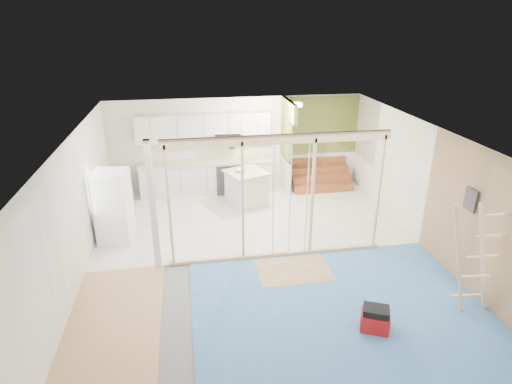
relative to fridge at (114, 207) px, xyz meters
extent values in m
cube|color=slate|center=(3.03, -1.27, -0.81)|extent=(7.00, 8.00, 0.01)
cube|color=white|center=(3.03, -1.27, 1.79)|extent=(7.00, 8.00, 0.01)
cube|color=white|center=(3.03, 2.73, 0.49)|extent=(7.00, 0.01, 2.60)
cube|color=white|center=(3.03, -5.27, 0.49)|extent=(7.00, 0.01, 2.60)
cube|color=white|center=(-0.47, -1.27, 0.49)|extent=(0.01, 8.00, 2.60)
cube|color=white|center=(6.53, -1.27, 0.49)|extent=(0.01, 8.00, 2.60)
cube|color=silver|center=(3.03, 0.73, -0.80)|extent=(7.00, 4.00, 0.02)
cube|color=#4A86B4|center=(4.03, -3.27, -0.80)|extent=(5.00, 4.00, 0.02)
cube|color=tan|center=(0.28, -3.27, -0.80)|extent=(1.50, 4.00, 0.02)
cube|color=tan|center=(3.53, -1.87, -0.79)|extent=(1.40, 1.00, 0.01)
cube|color=#E5B98C|center=(3.33, -1.27, 1.69)|extent=(4.40, 0.09, 0.18)
cube|color=#E5B98C|center=(3.33, -1.27, -0.76)|extent=(4.40, 0.09, 0.06)
cube|color=silver|center=(0.93, -1.27, 0.49)|extent=(0.12, 0.14, 2.60)
cube|color=#E5B98C|center=(1.23, -1.27, 0.49)|extent=(0.04, 0.09, 2.40)
cube|color=#E5B98C|center=(2.63, -1.27, 0.49)|extent=(0.05, 0.09, 2.40)
cube|color=#E5B98C|center=(4.03, -1.27, 0.49)|extent=(0.04, 0.09, 2.40)
cube|color=#E5B98C|center=(5.43, -1.27, 0.49)|extent=(0.04, 0.09, 2.40)
cylinder|color=silver|center=(3.23, -1.30, 0.41)|extent=(0.02, 0.02, 2.35)
cylinder|color=silver|center=(3.93, -1.25, 0.41)|extent=(0.02, 0.02, 2.35)
cylinder|color=silver|center=(3.58, -1.27, 0.41)|extent=(0.02, 0.02, 2.35)
cube|color=silver|center=(2.13, 2.43, -0.37)|extent=(3.60, 0.60, 0.88)
cube|color=#B9B191|center=(2.13, 2.43, 0.10)|extent=(3.66, 0.64, 0.05)
cube|color=silver|center=(-0.17, 1.33, -0.37)|extent=(0.60, 1.60, 0.88)
cube|color=#B9B191|center=(-0.17, 1.33, 0.10)|extent=(0.64, 1.64, 0.05)
cube|color=silver|center=(2.13, 2.55, 1.04)|extent=(3.60, 0.34, 0.75)
cube|color=white|center=(2.73, 2.51, 0.74)|extent=(0.72, 0.38, 0.36)
cube|color=black|center=(2.73, 2.32, 0.74)|extent=(0.68, 0.02, 0.30)
cube|color=olive|center=(4.33, 2.28, 0.99)|extent=(0.10, 0.90, 1.60)
cube|color=white|center=(4.33, 2.28, -0.36)|extent=(0.10, 0.90, 0.90)
cube|color=olive|center=(4.33, 1.58, 1.54)|extent=(0.10, 0.50, 0.50)
cube|color=olive|center=(5.43, 2.70, 0.94)|extent=(2.20, 0.04, 1.60)
cube|color=white|center=(5.43, 2.70, -0.36)|extent=(2.20, 0.04, 0.90)
cube|color=brown|center=(5.38, 1.93, -0.71)|extent=(1.70, 0.26, 0.20)
cube|color=brown|center=(5.38, 2.19, -0.51)|extent=(1.70, 0.26, 0.20)
cube|color=brown|center=(5.38, 2.45, -0.31)|extent=(1.70, 0.26, 0.20)
cube|color=brown|center=(5.38, 2.71, -0.11)|extent=(1.70, 0.26, 0.20)
torus|color=black|center=(2.73, 0.63, 1.24)|extent=(0.52, 0.52, 0.02)
cylinder|color=black|center=(2.58, 0.63, 1.49)|extent=(0.01, 0.01, 0.50)
cylinder|color=black|center=(2.88, 0.63, 1.49)|extent=(0.01, 0.01, 0.50)
cylinder|color=#3C3B41|center=(2.63, 0.53, 1.09)|extent=(0.14, 0.14, 0.14)
cylinder|color=#3C3B41|center=(2.85, 0.73, 1.11)|extent=(0.12, 0.12, 0.12)
cube|color=#A18557|center=(6.51, -3.27, 0.49)|extent=(0.02, 4.00, 2.60)
cube|color=#3C3B41|center=(6.46, -2.67, 0.84)|extent=(0.04, 0.30, 0.40)
cylinder|color=#FFEABF|center=(4.43, 1.73, 1.73)|extent=(0.32, 0.32, 0.08)
cube|color=white|center=(-0.01, 0.00, 0.00)|extent=(0.78, 0.76, 1.62)
cube|color=#3C3B41|center=(0.33, 0.00, 0.00)|extent=(0.10, 0.64, 1.58)
cube|color=silver|center=(3.10, 1.43, -0.38)|extent=(1.11, 1.11, 0.86)
cube|color=#B9B191|center=(3.10, 1.43, 0.10)|extent=(1.24, 1.24, 0.05)
imported|color=beige|center=(2.97, 1.47, 0.15)|extent=(0.26, 0.26, 0.06)
imported|color=#AAABBD|center=(0.53, 2.42, 0.26)|extent=(0.13, 0.13, 0.28)
imported|color=silver|center=(3.73, 2.51, 0.23)|extent=(0.12, 0.12, 0.21)
cube|color=#B21012|center=(4.37, -3.73, -0.65)|extent=(0.54, 0.48, 0.31)
cube|color=black|center=(4.37, -3.73, -0.44)|extent=(0.48, 0.42, 0.11)
cube|color=#DBB186|center=(5.82, -3.48, 0.17)|extent=(0.45, 0.20, 1.93)
cube|color=#DBB186|center=(6.25, -3.48, 0.17)|extent=(0.45, 0.20, 1.93)
cube|color=#DBB186|center=(6.09, -3.48, -0.54)|extent=(0.45, 0.20, 0.13)
cube|color=#DBB186|center=(6.17, -3.48, -0.17)|extent=(0.45, 0.20, 0.13)
cube|color=#DBB186|center=(6.24, -3.48, 0.20)|extent=(0.45, 0.20, 0.13)
cube|color=#DBB186|center=(6.32, -3.48, 0.57)|extent=(0.45, 0.20, 0.13)
cube|color=#DBB186|center=(6.40, -3.48, 0.94)|extent=(0.45, 0.20, 0.13)
camera|label=1|loc=(1.61, -8.78, 3.80)|focal=30.00mm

